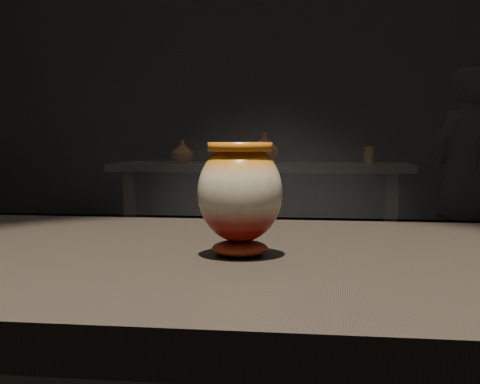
% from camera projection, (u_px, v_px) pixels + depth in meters
% --- Properties ---
extents(main_vase, '(0.15, 0.15, 0.16)m').
position_uv_depth(main_vase, '(240.00, 194.00, 0.94)').
color(main_vase, maroon).
rests_on(main_vase, display_plinth).
extents(back_shelf, '(2.00, 0.60, 0.90)m').
position_uv_depth(back_shelf, '(261.00, 202.00, 4.55)').
color(back_shelf, black).
rests_on(back_shelf, ground).
extents(back_vase_left, '(0.19, 0.19, 0.15)m').
position_uv_depth(back_vase_left, '(183.00, 152.00, 4.55)').
color(back_vase_left, '#9C5916').
rests_on(back_vase_left, back_shelf).
extents(back_vase_mid, '(0.27, 0.27, 0.21)m').
position_uv_depth(back_vase_mid, '(264.00, 148.00, 4.52)').
color(back_vase_mid, maroon).
rests_on(back_vase_mid, back_shelf).
extents(back_vase_right, '(0.06, 0.06, 0.11)m').
position_uv_depth(back_vase_right, '(368.00, 155.00, 4.42)').
color(back_vase_right, '#9C5916').
rests_on(back_vase_right, back_shelf).
extents(visitor, '(0.69, 0.68, 1.61)m').
position_uv_depth(visitor, '(461.00, 173.00, 5.15)').
color(visitor, black).
rests_on(visitor, ground).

